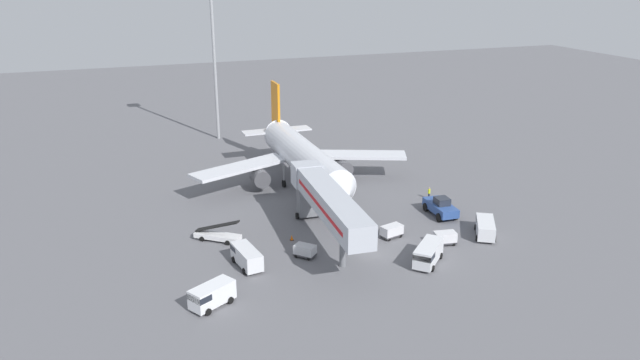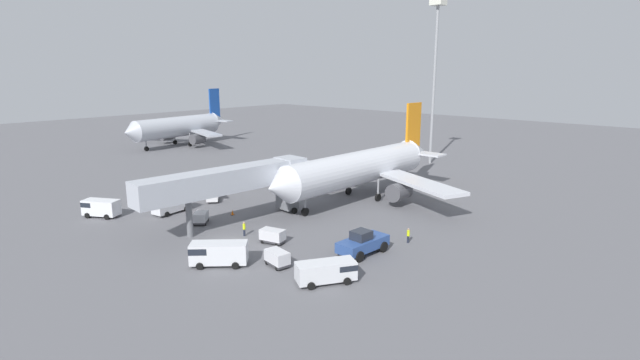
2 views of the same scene
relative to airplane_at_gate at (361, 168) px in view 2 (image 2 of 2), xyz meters
name	(u,v)px [view 2 (image 2 of 2)]	position (x,y,z in m)	size (l,w,h in m)	color
ground_plane	(227,242)	(0.17, -23.87, -4.54)	(300.00, 300.00, 0.00)	slate
airplane_at_gate	(361,168)	(0.00, 0.00, 0.00)	(32.95, 34.58, 12.99)	silver
jet_bridge	(236,181)	(-3.71, -19.32, 0.80)	(4.72, 22.23, 7.09)	#B2B7C1
pushback_tug	(363,243)	(13.10, -16.76, -3.38)	(2.90, 5.85, 2.51)	#2D4C8E
belt_loader_truck	(213,194)	(-15.40, -14.49, -3.81)	(5.30, 4.73, 2.82)	white
service_van_far_center	(217,253)	(4.67, -28.27, -3.27)	(5.17, 5.13, 2.22)	silver
service_van_near_left	(172,204)	(-13.80, -21.92, -3.36)	(2.62, 5.20, 2.06)	silver
service_van_outer_left	(328,270)	(14.85, -24.05, -3.45)	(4.37, 5.47, 1.89)	silver
service_van_near_center	(100,207)	(-18.92, -28.98, -3.30)	(4.79, 3.85, 2.18)	white
baggage_cart_rear_left	(277,258)	(9.02, -24.60, -3.70)	(2.69, 1.79, 1.51)	#38383D
baggage_cart_mid_right	(273,236)	(4.12, -20.75, -3.70)	(2.84, 2.00, 1.51)	#38383D
baggage_cart_far_right	(201,217)	(-7.21, -22.07, -3.77)	(2.58, 2.63, 1.39)	#38383D
ground_crew_worker_foreground	(244,228)	(0.10, -21.36, -3.68)	(0.42, 0.42, 1.63)	#1E2333
ground_crew_worker_midground	(408,235)	(14.77, -10.93, -3.69)	(0.31, 0.31, 1.61)	#1E2333
safety_cone_alpha	(232,212)	(-7.23, -17.37, -4.22)	(0.43, 0.43, 0.66)	black
airplane_background	(180,127)	(-62.38, 9.51, 0.07)	(28.61, 29.92, 13.34)	#B7BCC6
apron_light_mast	(435,56)	(-6.19, 30.44, 16.13)	(2.40, 2.40, 30.63)	#93969B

